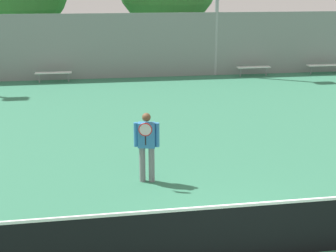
# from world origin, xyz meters

# --- Properties ---
(tennis_net) EXTENTS (10.12, 0.09, 1.03)m
(tennis_net) POSITION_xyz_m (0.00, 0.00, 0.53)
(tennis_net) COLOR #195128
(tennis_net) RESTS_ON ground_plane
(tennis_player) EXTENTS (0.59, 0.46, 1.68)m
(tennis_player) POSITION_xyz_m (-1.39, 3.53, 0.96)
(tennis_player) COLOR slate
(tennis_player) RESTS_ON ground_plane
(bench_courtside_near) EXTENTS (1.99, 0.40, 0.48)m
(bench_courtside_near) POSITION_xyz_m (9.57, 16.16, 0.44)
(bench_courtside_near) COLOR white
(bench_courtside_near) RESTS_ON ground_plane
(bench_courtside_far) EXTENTS (1.73, 0.40, 0.48)m
(bench_courtside_far) POSITION_xyz_m (5.62, 16.16, 0.44)
(bench_courtside_far) COLOR white
(bench_courtside_far) RESTS_ON ground_plane
(bench_adjacent_court) EXTENTS (1.73, 0.40, 0.48)m
(bench_adjacent_court) POSITION_xyz_m (-4.43, 16.16, 0.44)
(bench_adjacent_court) COLOR white
(bench_adjacent_court) RESTS_ON ground_plane
(back_fence) EXTENTS (26.97, 0.06, 3.20)m
(back_fence) POSITION_xyz_m (0.00, 16.77, 1.60)
(back_fence) COLOR gray
(back_fence) RESTS_ON ground_plane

